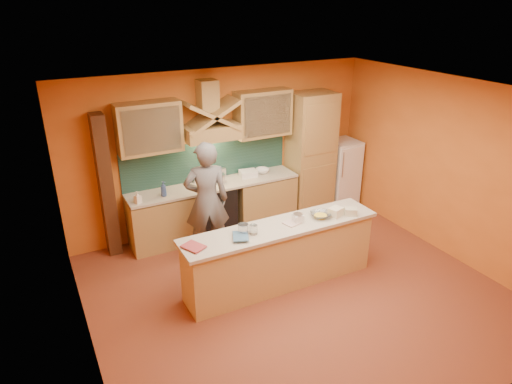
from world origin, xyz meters
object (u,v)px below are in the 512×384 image
stove (215,209)px  kitchen_scale (298,218)px  mixing_bowl (321,215)px  person (207,201)px  fridge (341,172)px

stove → kitchen_scale: kitchen_scale is taller
stove → mixing_bowl: mixing_bowl is taller
stove → person: 0.93m
person → kitchen_scale: 1.52m
person → stove: bearing=-108.2°
fridge → person: size_ratio=0.68×
fridge → mixing_bowl: bearing=-133.9°
person → mixing_bowl: (1.25, -1.27, 0.03)m
stove → fridge: bearing=0.0°
kitchen_scale → mixing_bowl: (0.37, -0.03, -0.02)m
kitchen_scale → mixing_bowl: size_ratio=0.48×
kitchen_scale → mixing_bowl: kitchen_scale is taller
fridge → kitchen_scale: (-2.23, -1.91, 0.35)m
fridge → kitchen_scale: size_ratio=9.69×
stove → person: person is taller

